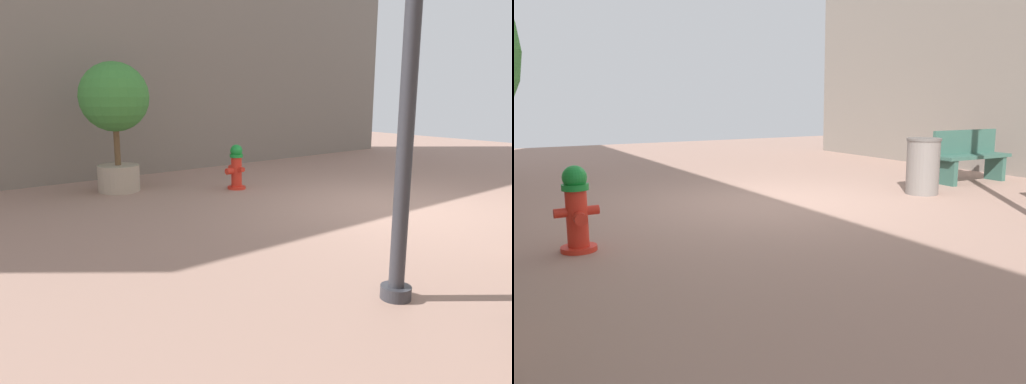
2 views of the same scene
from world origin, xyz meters
TOP-DOWN VIEW (x-y plane):
  - ground_plane at (0.00, 0.00)m, footprint 23.40×23.40m
  - fire_hydrant at (2.93, 1.13)m, footprint 0.43×0.41m
  - planter_tree at (4.13, 3.00)m, footprint 1.27×1.27m

SIDE VIEW (x-z plane):
  - ground_plane at x=0.00m, z-range 0.00..0.00m
  - fire_hydrant at x=2.93m, z-range 0.00..0.86m
  - planter_tree at x=4.13m, z-range 0.37..2.76m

